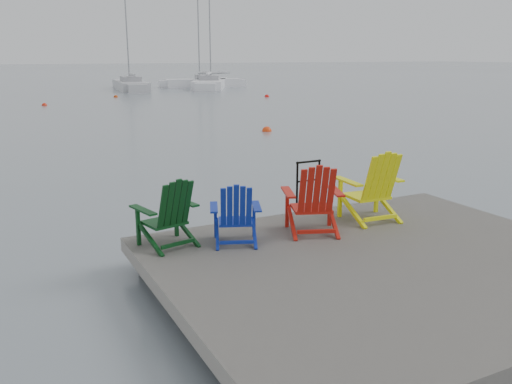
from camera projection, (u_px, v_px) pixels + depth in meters
name	position (u px, v px, depth m)	size (l,w,h in m)	color
ground	(387.00, 294.00, 7.34)	(400.00, 400.00, 0.00)	slate
dock	(388.00, 270.00, 7.26)	(6.00, 5.00, 1.40)	#282623
handrail	(308.00, 181.00, 9.32)	(0.48, 0.04, 0.90)	black
chair_green	(169.00, 212.00, 7.60)	(0.91, 0.86, 1.00)	#093512
chair_blue	(236.00, 213.00, 7.72)	(0.88, 0.84, 0.91)	#0E2598
chair_red	(314.00, 199.00, 8.15)	(1.05, 1.00, 1.09)	red
chair_yellow	(373.00, 186.00, 8.79)	(0.97, 0.91, 1.17)	#F2F70D
sailboat_near	(130.00, 86.00, 50.13)	(3.39, 9.24, 12.39)	#BBBBBF
sailboat_mid	(210.00, 84.00, 53.01)	(7.05, 10.43, 14.02)	white
sailboat_far	(204.00, 83.00, 54.34)	(7.68, 3.05, 10.44)	white
buoy_a	(267.00, 131.00, 22.96)	(0.41, 0.41, 0.41)	#F13C0E
buoy_b	(44.00, 106.00, 34.58)	(0.33, 0.33, 0.33)	red
buoy_c	(267.00, 97.00, 41.78)	(0.37, 0.37, 0.37)	red
buoy_d	(116.00, 97.00, 41.34)	(0.33, 0.33, 0.33)	#BE3C0B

